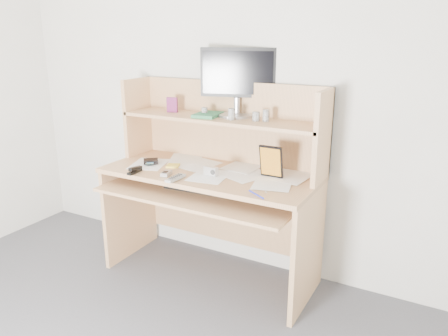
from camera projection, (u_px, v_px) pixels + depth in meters
The scene contains 19 objects.
back_wall at pixel (233, 88), 2.94m from camera, with size 3.60×0.04×2.50m, color silver.
desk at pixel (216, 176), 2.90m from camera, with size 1.40×0.70×1.30m.
paper_clutter at pixel (209, 171), 2.82m from camera, with size 1.32×0.54×0.01m, color silver.
keyboard at pixel (200, 187), 2.79m from camera, with size 0.46×0.19×0.03m.
tv_remote at pixel (176, 178), 2.65m from camera, with size 0.04×0.16×0.02m, color #9B9B96.
flip_phone at pixel (166, 173), 2.74m from camera, with size 0.05×0.09×0.02m, color #A7A7A9.
stapler at pixel (135, 170), 2.78m from camera, with size 0.03×0.12×0.04m, color black.
wallet at pixel (151, 161), 2.98m from camera, with size 0.10×0.08×0.02m, color black.
sticky_note_pad at pixel (173, 166), 2.93m from camera, with size 0.08×0.08×0.01m, color #F8FF43.
digital_camera at pixel (211, 171), 2.72m from camera, with size 0.09×0.04×0.06m, color silver.
game_case at pixel (271, 162), 2.65m from camera, with size 0.14×0.02×0.20m, color black.
blue_pen at pixel (256, 194), 2.39m from camera, with size 0.01×0.01×0.14m, color #1824B9.
card_box at pixel (172, 105), 3.01m from camera, with size 0.07×0.02×0.10m, color maroon.
shelf_book at pixel (208, 115), 2.88m from camera, with size 0.15×0.21×0.02m, color #378A55.
chip_stack_a at pixel (205, 112), 2.89m from camera, with size 0.04×0.04×0.06m, color black.
chip_stack_b at pixel (232, 114), 2.75m from camera, with size 0.04×0.04×0.07m, color silver.
chip_stack_c at pixel (256, 116), 2.72m from camera, with size 0.05×0.05×0.06m, color black.
chip_stack_d at pixel (266, 116), 2.70m from camera, with size 0.04×0.04×0.07m, color white.
monitor at pixel (238, 80), 2.84m from camera, with size 0.50×0.25×0.44m.
Camera 1 is at (1.37, -0.83, 1.60)m, focal length 35.00 mm.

